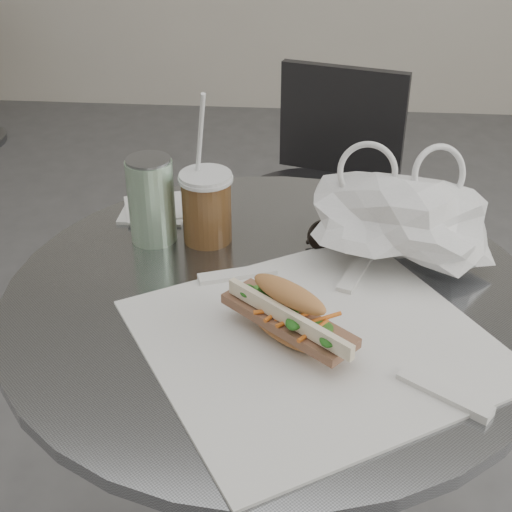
# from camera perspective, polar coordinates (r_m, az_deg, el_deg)

# --- Properties ---
(cafe_table) EXTENTS (0.76, 0.76, 0.74)m
(cafe_table) POSITION_cam_1_polar(r_m,az_deg,el_deg) (1.18, 1.17, -13.84)
(cafe_table) COLOR slate
(cafe_table) RESTS_ON ground
(chair_far) EXTENTS (0.42, 0.45, 0.78)m
(chair_far) POSITION_cam_1_polar(r_m,az_deg,el_deg) (1.88, 5.15, 0.83)
(chair_far) COLOR #29292C
(chair_far) RESTS_ON ground
(sandwich_paper) EXTENTS (0.55, 0.55, 0.00)m
(sandwich_paper) POSITION_cam_1_polar(r_m,az_deg,el_deg) (0.92, 4.77, -6.73)
(sandwich_paper) COLOR white
(sandwich_paper) RESTS_ON cafe_table
(banh_mi) EXTENTS (0.23, 0.22, 0.08)m
(banh_mi) POSITION_cam_1_polar(r_m,az_deg,el_deg) (0.89, 2.61, -4.72)
(banh_mi) COLOR #C27F49
(banh_mi) RESTS_ON sandwich_paper
(iced_coffee) EXTENTS (0.08, 0.08, 0.24)m
(iced_coffee) POSITION_cam_1_polar(r_m,az_deg,el_deg) (1.11, -3.98, 4.02)
(iced_coffee) COLOR brown
(iced_coffee) RESTS_ON cafe_table
(sunglasses) EXTENTS (0.11, 0.06, 0.05)m
(sunglasses) POSITION_cam_1_polar(r_m,az_deg,el_deg) (1.11, 6.73, 1.74)
(sunglasses) COLOR black
(sunglasses) RESTS_ON cafe_table
(plastic_bag) EXTENTS (0.27, 0.22, 0.13)m
(plastic_bag) POSITION_cam_1_polar(r_m,az_deg,el_deg) (1.07, 11.41, 2.76)
(plastic_bag) COLOR white
(plastic_bag) RESTS_ON cafe_table
(napkin_stack) EXTENTS (0.12, 0.12, 0.01)m
(napkin_stack) POSITION_cam_1_polar(r_m,az_deg,el_deg) (1.22, -8.07, 3.77)
(napkin_stack) COLOR white
(napkin_stack) RESTS_ON cafe_table
(drink_can) EXTENTS (0.07, 0.07, 0.14)m
(drink_can) POSITION_cam_1_polar(r_m,az_deg,el_deg) (1.11, -8.37, 4.46)
(drink_can) COLOR #5A9B63
(drink_can) RESTS_ON cafe_table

